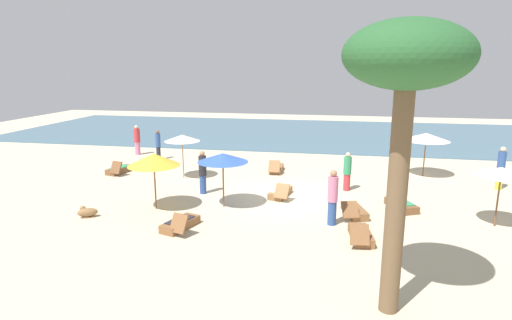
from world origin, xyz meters
The scene contains 22 objects.
ground_plane centered at (0.00, 0.00, 0.00)m, with size 60.00×60.00×0.00m, color beige.
ocean_water centered at (0.00, 17.00, 0.03)m, with size 48.00×16.00×0.06m, color #476B7F.
umbrella_0 centered at (6.41, 4.64, 1.98)m, with size 2.23×2.23×2.17m.
umbrella_1 centered at (-5.21, 2.04, 1.99)m, with size 1.72×1.72×2.15m.
umbrella_2 centered at (-4.67, -2.44, 1.95)m, with size 1.96×1.96×2.19m.
umbrella_3 centered at (7.53, -1.95, 1.94)m, with size 1.73×1.73×2.09m.
umbrella_4 centered at (-2.17, -1.71, 1.97)m, with size 1.96×1.96×2.14m.
lounger_0 centered at (-3.03, -4.20, 0.18)m, with size 1.07×1.74×0.74m.
lounger_1 centered at (-8.79, 2.37, 0.18)m, with size 0.98×1.72×0.75m.
lounger_2 centered at (4.60, -0.74, 0.18)m, with size 1.25×1.79×0.68m.
lounger_3 centered at (2.93, -4.03, 0.17)m, with size 0.78×1.70×0.74m.
lounger_4 centered at (-0.92, 4.14, 0.17)m, with size 0.63×1.68×0.72m.
lounger_5 centered at (-0.16, -0.01, 0.18)m, with size 0.92×1.76×0.71m.
lounger_6 centered at (2.81, -1.77, 0.17)m, with size 1.03×1.79×0.69m.
person_0 centered at (-3.50, -0.19, 0.96)m, with size 0.46×0.46×1.88m.
person_1 centered at (2.60, 1.44, 0.86)m, with size 0.48×0.48×1.72m.
person_2 centered at (-9.94, 6.77, 0.92)m, with size 0.47×0.47×1.83m.
person_3 centered at (-8.11, 5.72, 0.90)m, with size 0.35×0.35×1.74m.
person_4 centered at (9.28, 2.86, 0.99)m, with size 0.43×0.43×1.93m.
person_5 centered at (2.01, -2.84, 1.00)m, with size 0.36×0.36×1.96m.
palm_2 centered at (3.34, -7.89, 5.35)m, with size 2.58×2.58×6.34m.
dog centered at (-6.78, -3.75, 0.19)m, with size 0.78×0.61×0.36m.
Camera 1 is at (1.98, -16.82, 5.42)m, focal length 29.42 mm.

